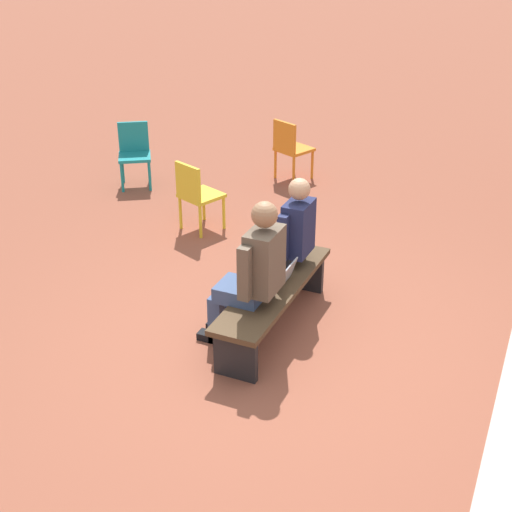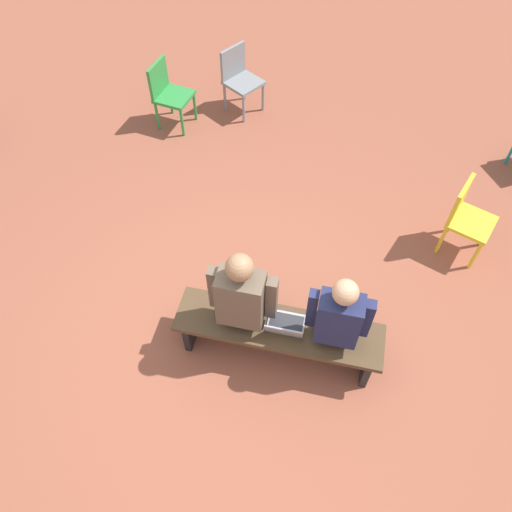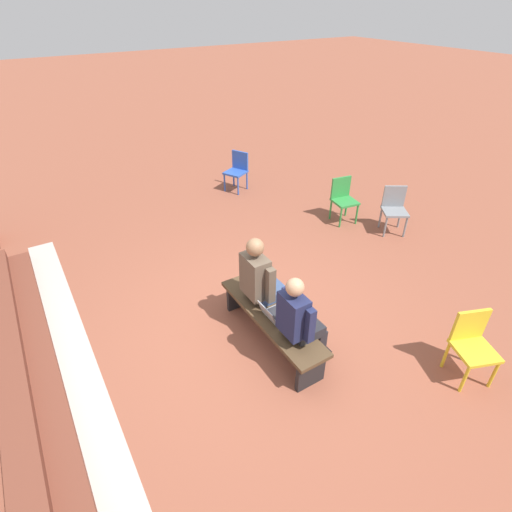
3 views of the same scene
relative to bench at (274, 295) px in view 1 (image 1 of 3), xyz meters
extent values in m
plane|color=brown|center=(0.24, 0.10, -0.35)|extent=(60.00, 60.00, 0.00)
cube|color=#4C3823|center=(0.00, 0.00, 0.07)|extent=(1.80, 0.44, 0.05)
cube|color=black|center=(-0.80, 0.00, -0.15)|extent=(0.06, 0.37, 0.40)
cube|color=black|center=(0.80, 0.00, -0.15)|extent=(0.06, 0.37, 0.40)
cube|color=#232328|center=(-0.47, -0.16, 0.15)|extent=(0.31, 0.36, 0.13)
cube|color=#232328|center=(-0.55, -0.34, -0.13)|extent=(0.10, 0.11, 0.45)
cube|color=black|center=(-0.55, -0.40, -0.32)|extent=(0.10, 0.22, 0.06)
cube|color=#232328|center=(-0.39, -0.34, -0.13)|extent=(0.10, 0.11, 0.45)
cube|color=black|center=(-0.39, -0.40, -0.32)|extent=(0.10, 0.22, 0.06)
cube|color=#1E2347|center=(-0.47, 0.04, 0.47)|extent=(0.34, 0.22, 0.51)
cube|color=maroon|center=(-0.47, -0.07, 0.43)|extent=(0.05, 0.01, 0.30)
cube|color=#1E2347|center=(-0.69, -0.03, 0.45)|extent=(0.08, 0.09, 0.43)
cube|color=#1E2347|center=(-0.25, -0.03, 0.45)|extent=(0.08, 0.09, 0.43)
sphere|color=tan|center=(-0.47, 0.04, 0.85)|extent=(0.20, 0.20, 0.20)
cube|color=#384C75|center=(0.31, -0.18, 0.15)|extent=(0.34, 0.39, 0.14)
cube|color=#384C75|center=(0.23, -0.37, -0.13)|extent=(0.11, 0.12, 0.45)
cube|color=black|center=(0.23, -0.43, -0.32)|extent=(0.11, 0.24, 0.07)
cube|color=#384C75|center=(0.40, -0.37, -0.13)|extent=(0.11, 0.12, 0.45)
cube|color=black|center=(0.40, -0.43, -0.32)|extent=(0.11, 0.24, 0.07)
cube|color=brown|center=(0.31, 0.04, 0.50)|extent=(0.37, 0.24, 0.55)
cube|color=brown|center=(0.08, -0.03, 0.48)|extent=(0.09, 0.10, 0.47)
cube|color=brown|center=(0.55, -0.03, 0.48)|extent=(0.09, 0.10, 0.47)
sphere|color=#8C6647|center=(0.31, 0.04, 0.91)|extent=(0.22, 0.22, 0.22)
cube|color=#9EA0A5|center=(-0.06, -0.04, 0.11)|extent=(0.32, 0.22, 0.02)
cube|color=#2D2D33|center=(-0.06, -0.05, 0.12)|extent=(0.29, 0.15, 0.00)
cube|color=#9EA0A5|center=(-0.06, 0.10, 0.21)|extent=(0.32, 0.07, 0.19)
cube|color=#33519E|center=(-0.06, 0.09, 0.21)|extent=(0.28, 0.06, 0.17)
cube|color=orange|center=(-3.66, -1.24, 0.07)|extent=(0.55, 0.55, 0.04)
cube|color=orange|center=(-3.49, -1.31, 0.29)|extent=(0.20, 0.38, 0.40)
cylinder|color=orange|center=(-3.75, -1.00, -0.15)|extent=(0.04, 0.04, 0.40)
cylinder|color=orange|center=(-3.90, -1.33, -0.15)|extent=(0.04, 0.04, 0.40)
cylinder|color=orange|center=(-3.42, -1.14, -0.15)|extent=(0.04, 0.04, 0.40)
cylinder|color=orange|center=(-3.57, -1.47, -0.15)|extent=(0.04, 0.04, 0.40)
cube|color=teal|center=(-2.51, -3.06, 0.07)|extent=(0.58, 0.58, 0.04)
cube|color=teal|center=(-2.67, -3.16, 0.29)|extent=(0.25, 0.36, 0.40)
cylinder|color=teal|center=(-2.26, -3.12, -0.15)|extent=(0.04, 0.04, 0.40)
cylinder|color=teal|center=(-2.45, -2.81, -0.15)|extent=(0.04, 0.04, 0.40)
cylinder|color=teal|center=(-2.56, -3.31, -0.15)|extent=(0.04, 0.04, 0.40)
cylinder|color=teal|center=(-2.75, -3.01, -0.15)|extent=(0.04, 0.04, 0.40)
cube|color=gold|center=(-1.66, -1.61, 0.07)|extent=(0.54, 0.54, 0.04)
cube|color=gold|center=(-1.49, -1.68, 0.29)|extent=(0.18, 0.39, 0.40)
cylinder|color=gold|center=(-1.77, -1.38, -0.15)|extent=(0.04, 0.04, 0.40)
cylinder|color=gold|center=(-1.90, -1.71, -0.15)|extent=(0.04, 0.04, 0.40)
cylinder|color=gold|center=(-1.43, -1.51, -0.15)|extent=(0.04, 0.04, 0.40)
cylinder|color=gold|center=(-1.56, -1.84, -0.15)|extent=(0.04, 0.04, 0.40)
camera|label=1|loc=(5.08, 2.09, 3.19)|focal=50.00mm
camera|label=2|loc=(-0.27, 2.09, 3.86)|focal=35.00mm
camera|label=3|loc=(-3.02, 2.09, 3.40)|focal=28.00mm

